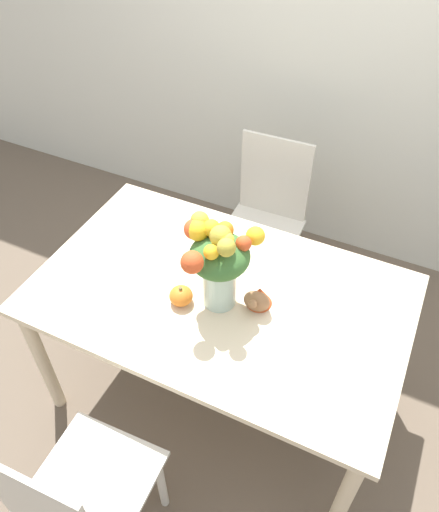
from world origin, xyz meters
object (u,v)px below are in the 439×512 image
(flower_vase, at_px, (218,260))
(dining_chair_far_side, at_px, (79,497))
(pumpkin, at_px, (181,296))
(turkey_figurine, at_px, (258,298))
(dining_chair_near_window, at_px, (265,221))

(flower_vase, distance_m, dining_chair_far_side, 0.98)
(flower_vase, relative_size, dining_chair_far_side, 0.42)
(pumpkin, height_order, turkey_figurine, same)
(flower_vase, bearing_deg, dining_chair_far_side, -100.26)
(flower_vase, bearing_deg, turkey_figurine, 16.15)
(flower_vase, distance_m, dining_chair_near_window, 1.01)
(pumpkin, relative_size, dining_chair_far_side, 0.10)
(pumpkin, height_order, dining_chair_far_side, dining_chair_far_side)
(flower_vase, xyz_separation_m, dining_chair_near_window, (-0.12, 0.86, -0.51))
(turkey_figurine, relative_size, dining_chair_near_window, 0.15)
(flower_vase, distance_m, pumpkin, 0.24)
(pumpkin, bearing_deg, flower_vase, 29.77)
(turkey_figurine, bearing_deg, dining_chair_near_window, 108.79)
(dining_chair_near_window, height_order, dining_chair_far_side, same)
(flower_vase, distance_m, turkey_figurine, 0.25)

